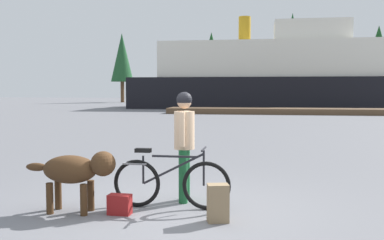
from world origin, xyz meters
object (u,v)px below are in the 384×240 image
at_px(person_cyclist, 184,136).
at_px(handbag_pannier, 120,205).
at_px(dog, 76,170).
at_px(backpack, 218,203).
at_px(bicycle, 170,182).
at_px(ferry_boat, 281,76).

relative_size(person_cyclist, handbag_pannier, 5.40).
height_order(person_cyclist, dog, person_cyclist).
height_order(dog, backpack, dog).
bearing_deg(bicycle, ferry_boat, 85.15).
xyz_separation_m(bicycle, backpack, (0.77, -0.56, -0.13)).
height_order(handbag_pannier, ferry_boat, ferry_boat).
bearing_deg(backpack, handbag_pannier, 174.78).
height_order(bicycle, ferry_boat, ferry_boat).
xyz_separation_m(bicycle, ferry_boat, (2.98, 35.09, 2.53)).
xyz_separation_m(backpack, ferry_boat, (2.21, 35.66, 2.67)).
xyz_separation_m(handbag_pannier, ferry_boat, (3.62, 35.53, 2.78)).
distance_m(bicycle, handbag_pannier, 0.81).
relative_size(dog, ferry_boat, 0.05).
bearing_deg(dog, handbag_pannier, -0.28).
height_order(bicycle, person_cyclist, person_cyclist).
relative_size(person_cyclist, backpack, 3.40).
height_order(bicycle, backpack, bicycle).
distance_m(person_cyclist, ferry_boat, 34.83).
distance_m(dog, handbag_pannier, 0.80).
bearing_deg(bicycle, dog, -161.33).
bearing_deg(backpack, person_cyclist, 122.33).
bearing_deg(dog, person_cyclist, 31.46).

